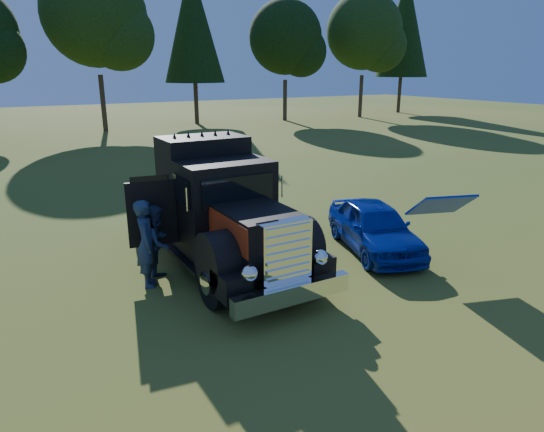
{
  "coord_description": "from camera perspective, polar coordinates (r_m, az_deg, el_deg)",
  "views": [
    {
      "loc": [
        -3.56,
        -8.6,
        4.6
      ],
      "look_at": [
        1.6,
        0.37,
        1.43
      ],
      "focal_mm": 32.0,
      "sensor_mm": 36.0,
      "label": 1
    }
  ],
  "objects": [
    {
      "name": "ground",
      "position": [
        10.38,
        -6.73,
        -9.4
      ],
      "size": [
        120.0,
        120.0,
        0.0
      ],
      "primitive_type": "plane",
      "color": "#294D16",
      "rests_on": "ground"
    },
    {
      "name": "treeline",
      "position": [
        38.0,
        -25.68,
        20.14
      ],
      "size": [
        72.1,
        19.12,
        13.84
      ],
      "color": "#2D2116",
      "rests_on": "ground"
    },
    {
      "name": "diamond_t_truck",
      "position": [
        11.68,
        -6.3,
        0.39
      ],
      "size": [
        3.37,
        7.16,
        3.0
      ],
      "color": "black",
      "rests_on": "ground"
    },
    {
      "name": "hotrod_coupe",
      "position": [
        12.88,
        12.01,
        -1.21
      ],
      "size": [
        2.62,
        4.3,
        1.89
      ],
      "color": "#081ABC",
      "rests_on": "ground"
    },
    {
      "name": "spectator_near",
      "position": [
        10.84,
        -14.52,
        -3.13
      ],
      "size": [
        0.65,
        0.81,
        1.94
      ],
      "primitive_type": "imported",
      "rotation": [
        0.0,
        0.0,
        1.27
      ],
      "color": "#20254C",
      "rests_on": "ground"
    },
    {
      "name": "spectator_far",
      "position": [
        11.1,
        -13.33,
        -3.1
      ],
      "size": [
        1.04,
        1.07,
        1.74
      ],
      "primitive_type": "imported",
      "rotation": [
        0.0,
        0.0,
        0.89
      ],
      "color": "#20294B",
      "rests_on": "ground"
    }
  ]
}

